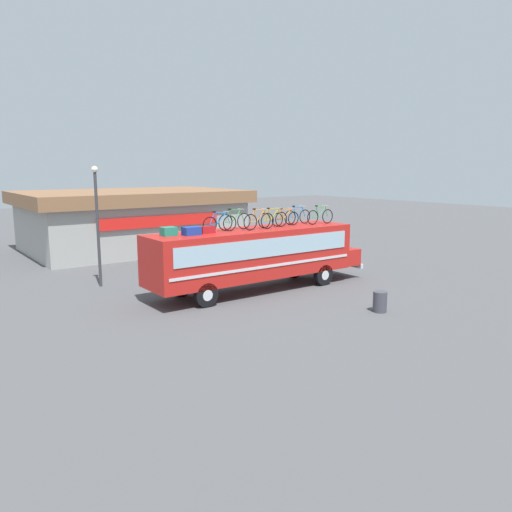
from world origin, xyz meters
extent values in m
plane|color=#4C4C4F|center=(0.00, 0.00, 0.00)|extent=(120.00, 120.00, 0.00)
cube|color=red|center=(0.00, 0.00, 1.81)|extent=(10.20, 2.44, 2.19)
cube|color=red|center=(5.60, 0.00, 1.13)|extent=(0.99, 2.25, 0.83)
cube|color=#99B7C6|center=(0.00, -1.24, 2.21)|extent=(9.39, 0.04, 0.81)
cube|color=#99B7C6|center=(0.00, 1.24, 2.21)|extent=(9.39, 0.04, 0.81)
cube|color=silver|center=(0.00, -1.24, 1.37)|extent=(9.79, 0.03, 0.12)
cube|color=silver|center=(0.00, 1.24, 1.37)|extent=(9.79, 0.03, 0.12)
cube|color=silver|center=(6.15, 0.00, 0.63)|extent=(0.16, 2.32, 0.24)
cylinder|color=black|center=(3.47, -1.08, 0.51)|extent=(1.02, 0.28, 1.02)
cylinder|color=silver|center=(3.47, -1.08, 0.51)|extent=(0.46, 0.30, 0.46)
cylinder|color=black|center=(3.47, 1.08, 0.51)|extent=(1.02, 0.28, 1.02)
cylinder|color=silver|center=(3.47, 1.08, 0.51)|extent=(0.46, 0.30, 0.46)
cylinder|color=black|center=(-3.16, -1.08, 0.51)|extent=(1.02, 0.28, 1.02)
cylinder|color=silver|center=(-3.16, -1.08, 0.51)|extent=(0.46, 0.30, 0.46)
cylinder|color=black|center=(-3.16, 1.08, 0.51)|extent=(1.02, 0.28, 1.02)
cylinder|color=silver|center=(-3.16, 1.08, 0.51)|extent=(0.46, 0.30, 0.46)
cube|color=#1E7F66|center=(-4.12, 0.23, 3.08)|extent=(0.61, 0.49, 0.36)
cube|color=#193899|center=(-3.27, -0.15, 3.07)|extent=(0.72, 0.48, 0.35)
cube|color=maroon|center=(-2.43, 0.01, 3.06)|extent=(0.64, 0.42, 0.31)
torus|color=black|center=(-2.27, 0.02, 3.25)|extent=(0.70, 0.04, 0.70)
torus|color=black|center=(-1.24, 0.02, 3.25)|extent=(0.70, 0.04, 0.70)
cylinder|color=#197FDB|center=(-1.96, 0.02, 3.51)|extent=(0.20, 0.04, 0.50)
cylinder|color=#197FDB|center=(-1.65, 0.02, 3.50)|extent=(0.48, 0.04, 0.48)
cylinder|color=#197FDB|center=(-1.74, 0.02, 3.74)|extent=(0.62, 0.04, 0.07)
cylinder|color=#197FDB|center=(-2.07, 0.02, 3.26)|extent=(0.39, 0.03, 0.05)
cylinder|color=#197FDB|center=(-2.16, 0.02, 3.50)|extent=(0.25, 0.03, 0.52)
cylinder|color=#197FDB|center=(-1.34, 0.02, 3.49)|extent=(0.21, 0.03, 0.49)
cylinder|color=silver|center=(-1.43, 0.02, 3.78)|extent=(0.03, 0.44, 0.03)
ellipsoid|color=black|center=(-2.04, 0.02, 3.80)|extent=(0.20, 0.08, 0.06)
torus|color=black|center=(-1.32, 0.26, 3.27)|extent=(0.74, 0.04, 0.74)
torus|color=black|center=(-0.32, 0.26, 3.27)|extent=(0.74, 0.04, 0.74)
cylinder|color=green|center=(-1.02, 0.26, 3.55)|extent=(0.19, 0.04, 0.53)
cylinder|color=green|center=(-0.72, 0.26, 3.53)|extent=(0.47, 0.04, 0.51)
cylinder|color=green|center=(-0.80, 0.26, 3.79)|extent=(0.60, 0.04, 0.07)
cylinder|color=green|center=(-1.13, 0.26, 3.28)|extent=(0.38, 0.03, 0.05)
cylinder|color=green|center=(-1.21, 0.26, 3.54)|extent=(0.25, 0.03, 0.55)
cylinder|color=green|center=(-0.41, 0.26, 3.52)|extent=(0.21, 0.03, 0.52)
cylinder|color=silver|center=(-0.50, 0.26, 3.83)|extent=(0.03, 0.44, 0.03)
ellipsoid|color=black|center=(-1.10, 0.26, 3.85)|extent=(0.20, 0.08, 0.06)
torus|color=black|center=(-0.36, -0.31, 3.27)|extent=(0.74, 0.04, 0.74)
torus|color=black|center=(0.60, -0.31, 3.27)|extent=(0.74, 0.04, 0.74)
cylinder|color=orange|center=(-0.07, -0.31, 3.55)|extent=(0.19, 0.04, 0.53)
cylinder|color=orange|center=(0.22, -0.31, 3.53)|extent=(0.45, 0.04, 0.51)
cylinder|color=orange|center=(0.14, -0.31, 3.79)|extent=(0.58, 0.04, 0.07)
cylinder|color=orange|center=(-0.18, -0.31, 3.28)|extent=(0.36, 0.03, 0.05)
cylinder|color=orange|center=(-0.25, -0.31, 3.54)|extent=(0.24, 0.03, 0.55)
cylinder|color=orange|center=(0.51, -0.31, 3.52)|extent=(0.20, 0.03, 0.51)
cylinder|color=silver|center=(0.43, -0.31, 3.82)|extent=(0.03, 0.44, 0.03)
ellipsoid|color=black|center=(-0.15, -0.31, 3.85)|extent=(0.20, 0.08, 0.06)
torus|color=black|center=(0.65, -0.02, 3.26)|extent=(0.72, 0.04, 0.72)
torus|color=black|center=(1.65, -0.02, 3.26)|extent=(0.72, 0.04, 0.72)
cylinder|color=#B2B20C|center=(0.95, -0.02, 3.53)|extent=(0.19, 0.04, 0.51)
cylinder|color=#B2B20C|center=(1.25, -0.02, 3.51)|extent=(0.47, 0.04, 0.49)
cylinder|color=#B2B20C|center=(1.17, -0.02, 3.76)|extent=(0.60, 0.04, 0.07)
cylinder|color=#B2B20C|center=(0.84, -0.02, 3.27)|extent=(0.38, 0.03, 0.05)
cylinder|color=#B2B20C|center=(0.76, -0.02, 3.52)|extent=(0.25, 0.03, 0.53)
cylinder|color=#B2B20C|center=(1.56, -0.02, 3.50)|extent=(0.21, 0.03, 0.50)
cylinder|color=silver|center=(1.47, -0.02, 3.80)|extent=(0.03, 0.44, 0.03)
ellipsoid|color=black|center=(0.87, -0.02, 3.82)|extent=(0.20, 0.08, 0.06)
torus|color=black|center=(1.54, 0.14, 3.23)|extent=(0.66, 0.04, 0.66)
torus|color=black|center=(2.55, 0.14, 3.23)|extent=(0.66, 0.04, 0.66)
cylinder|color=orange|center=(1.84, 0.14, 3.48)|extent=(0.19, 0.04, 0.47)
cylinder|color=orange|center=(2.14, 0.14, 3.47)|extent=(0.47, 0.04, 0.45)
cylinder|color=orange|center=(2.06, 0.14, 3.70)|extent=(0.60, 0.04, 0.07)
cylinder|color=orange|center=(1.73, 0.14, 3.24)|extent=(0.38, 0.03, 0.05)
cylinder|color=orange|center=(1.65, 0.14, 3.47)|extent=(0.25, 0.03, 0.49)
cylinder|color=orange|center=(2.46, 0.14, 3.46)|extent=(0.21, 0.03, 0.46)
cylinder|color=silver|center=(2.37, 0.14, 3.73)|extent=(0.03, 0.44, 0.03)
ellipsoid|color=black|center=(1.76, 0.14, 3.75)|extent=(0.20, 0.08, 0.06)
torus|color=black|center=(2.56, 0.41, 3.25)|extent=(0.70, 0.04, 0.70)
torus|color=black|center=(3.53, 0.41, 3.25)|extent=(0.70, 0.04, 0.70)
cylinder|color=#197FDB|center=(2.85, 0.41, 3.52)|extent=(0.19, 0.04, 0.50)
cylinder|color=#197FDB|center=(3.14, 0.41, 3.50)|extent=(0.45, 0.04, 0.48)
cylinder|color=#197FDB|center=(3.07, 0.41, 3.75)|extent=(0.58, 0.04, 0.07)
cylinder|color=#197FDB|center=(2.75, 0.41, 3.26)|extent=(0.37, 0.03, 0.05)
cylinder|color=#197FDB|center=(2.67, 0.41, 3.51)|extent=(0.24, 0.03, 0.52)
cylinder|color=#197FDB|center=(3.44, 0.41, 3.49)|extent=(0.21, 0.03, 0.49)
cylinder|color=silver|center=(3.36, 0.41, 3.78)|extent=(0.03, 0.44, 0.03)
ellipsoid|color=black|center=(2.77, 0.41, 3.80)|extent=(0.20, 0.08, 0.06)
torus|color=black|center=(3.46, -0.25, 3.26)|extent=(0.72, 0.04, 0.72)
torus|color=black|center=(4.47, -0.25, 3.26)|extent=(0.72, 0.04, 0.72)
cylinder|color=green|center=(3.76, -0.25, 3.53)|extent=(0.20, 0.04, 0.51)
cylinder|color=green|center=(4.07, -0.25, 3.51)|extent=(0.47, 0.04, 0.49)
cylinder|color=green|center=(3.99, -0.25, 3.76)|extent=(0.61, 0.04, 0.07)
cylinder|color=green|center=(3.65, -0.25, 3.27)|extent=(0.38, 0.03, 0.05)
cylinder|color=green|center=(3.57, -0.25, 3.52)|extent=(0.25, 0.03, 0.53)
cylinder|color=green|center=(4.38, -0.25, 3.50)|extent=(0.21, 0.03, 0.50)
cylinder|color=silver|center=(4.29, -0.25, 3.80)|extent=(0.03, 0.44, 0.03)
ellipsoid|color=black|center=(3.68, -0.25, 3.82)|extent=(0.20, 0.08, 0.06)
cube|color=#9E9E99|center=(0.46, 15.23, 1.63)|extent=(13.55, 9.29, 3.27)
cube|color=brown|center=(0.46, 15.23, 3.68)|extent=(14.63, 10.03, 0.83)
cube|color=red|center=(0.46, 10.49, 2.35)|extent=(8.13, 0.16, 0.70)
cylinder|color=#3F3F47|center=(2.04, -5.79, 0.41)|extent=(0.55, 0.55, 0.83)
cylinder|color=#38383D|center=(-5.39, 5.13, 2.75)|extent=(0.14, 0.14, 5.50)
sphere|color=#F2EDCC|center=(-5.39, 5.13, 5.60)|extent=(0.31, 0.31, 0.31)
camera|label=1|loc=(-13.39, -18.48, 5.66)|focal=35.30mm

